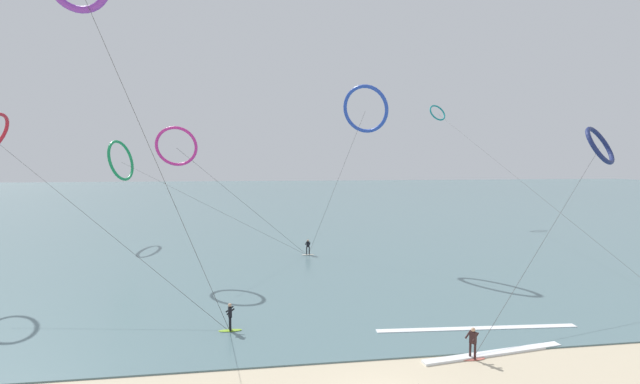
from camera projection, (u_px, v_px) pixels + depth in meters
The scene contains 11 objects.
sea_water at pixel (278, 197), 120.55m from camera, with size 400.00×200.00×0.08m, color slate.
surfer_coral at pixel (473, 345), 22.00m from camera, with size 1.40×0.71×1.70m.
surfer_lime at pixel (230, 319), 25.49m from camera, with size 1.40×0.63×1.70m.
surfer_ivory at pixel (308, 248), 46.16m from camera, with size 1.40×0.57×1.70m.
kite_emerald at pixel (121, 161), 54.70m from camera, with size 24.22×15.36×13.03m.
kite_teal at pixel (438, 113), 73.60m from camera, with size 3.69×46.65×20.17m.
kite_navy at pixel (600, 146), 39.14m from camera, with size 22.60×17.39×13.59m.
kite_magenta at pixel (177, 147), 39.30m from camera, with size 14.68×5.14×13.52m.
kite_cobalt at pixel (365, 109), 44.64m from camera, with size 8.58×4.60×18.26m.
wave_crest_near at pixel (494, 353), 22.63m from camera, with size 8.38×0.50×0.12m, color white.
wave_crest_mid at pixel (477, 329), 25.89m from camera, with size 12.48×0.50×0.12m, color white.
Camera 1 is at (-5.00, -16.19, 10.29)m, focal length 23.82 mm.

